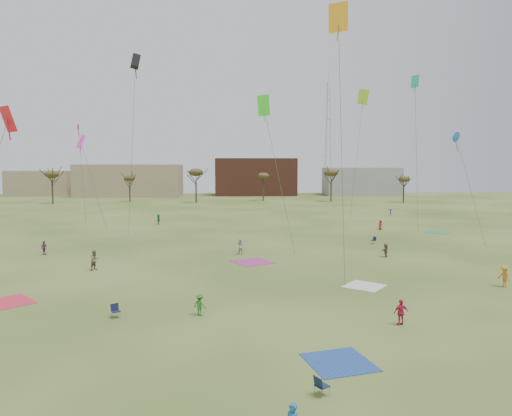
{
  "coord_description": "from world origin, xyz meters",
  "views": [
    {
      "loc": [
        -2.16,
        -32.75,
        9.61
      ],
      "look_at": [
        0.0,
        12.0,
        5.5
      ],
      "focal_mm": 32.37,
      "sensor_mm": 36.0,
      "label": 1
    }
  ],
  "objects_px": {
    "camp_chair_right": "(373,242)",
    "flyer_near_center": "(200,305)",
    "spectator_fore_a": "(401,312)",
    "radio_tower": "(328,138)",
    "camp_chair_left": "(116,314)",
    "camp_chair_center": "(322,390)"
  },
  "relations": [
    {
      "from": "spectator_fore_a",
      "to": "radio_tower",
      "type": "distance_m",
      "value": 134.18
    },
    {
      "from": "flyer_near_center",
      "to": "camp_chair_right",
      "type": "distance_m",
      "value": 32.72
    },
    {
      "from": "flyer_near_center",
      "to": "radio_tower",
      "type": "bearing_deg",
      "value": -74.13
    },
    {
      "from": "camp_chair_right",
      "to": "flyer_near_center",
      "type": "bearing_deg",
      "value": -68.6
    },
    {
      "from": "camp_chair_center",
      "to": "camp_chair_right",
      "type": "relative_size",
      "value": 1.0
    },
    {
      "from": "camp_chair_center",
      "to": "radio_tower",
      "type": "xyz_separation_m",
      "value": [
        28.51,
        139.37,
        18.95
      ]
    },
    {
      "from": "camp_chair_left",
      "to": "radio_tower",
      "type": "relative_size",
      "value": 0.02
    },
    {
      "from": "camp_chair_left",
      "to": "radio_tower",
      "type": "bearing_deg",
      "value": 42.76
    },
    {
      "from": "camp_chair_left",
      "to": "radio_tower",
      "type": "distance_m",
      "value": 136.18
    },
    {
      "from": "camp_chair_right",
      "to": "radio_tower",
      "type": "distance_m",
      "value": 105.13
    },
    {
      "from": "radio_tower",
      "to": "spectator_fore_a",
      "type": "bearing_deg",
      "value": -99.57
    },
    {
      "from": "flyer_near_center",
      "to": "camp_chair_left",
      "type": "xyz_separation_m",
      "value": [
        -5.3,
        -0.21,
        -0.45
      ]
    },
    {
      "from": "spectator_fore_a",
      "to": "camp_chair_right",
      "type": "relative_size",
      "value": 1.81
    },
    {
      "from": "camp_chair_left",
      "to": "camp_chair_center",
      "type": "height_order",
      "value": "same"
    },
    {
      "from": "camp_chair_left",
      "to": "camp_chair_right",
      "type": "height_order",
      "value": "same"
    },
    {
      "from": "camp_chair_right",
      "to": "camp_chair_left",
      "type": "bearing_deg",
      "value": -75.16
    },
    {
      "from": "camp_chair_center",
      "to": "camp_chair_right",
      "type": "xyz_separation_m",
      "value": [
        13.53,
        37.05,
        0.0
      ]
    },
    {
      "from": "camp_chair_left",
      "to": "radio_tower",
      "type": "height_order",
      "value": "radio_tower"
    },
    {
      "from": "camp_chair_left",
      "to": "camp_chair_center",
      "type": "distance_m",
      "value": 15.32
    },
    {
      "from": "camp_chair_center",
      "to": "camp_chair_right",
      "type": "bearing_deg",
      "value": -52.66
    },
    {
      "from": "camp_chair_center",
      "to": "spectator_fore_a",
      "type": "bearing_deg",
      "value": -70.29
    },
    {
      "from": "flyer_near_center",
      "to": "spectator_fore_a",
      "type": "relative_size",
      "value": 0.9
    }
  ]
}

